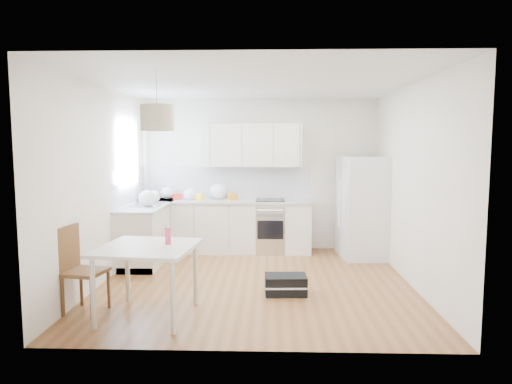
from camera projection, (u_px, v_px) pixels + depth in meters
floor at (256, 282)px, 6.28m from camera, size 4.20×4.20×0.00m
ceiling at (256, 83)px, 5.99m from camera, size 4.20×4.20×0.00m
wall_back at (259, 174)px, 8.22m from camera, size 4.20×0.00×4.20m
wall_left at (102, 184)px, 6.20m from camera, size 0.00×4.20×4.20m
wall_right at (413, 185)px, 6.07m from camera, size 0.00×4.20×4.20m
window_glassblock at (128, 153)px, 7.30m from camera, size 0.02×1.00×1.00m
cabinets_back at (225, 227)px, 8.04m from camera, size 3.00×0.60×0.88m
cabinets_left at (149, 233)px, 7.48m from camera, size 0.60×1.80×0.88m
counter_back at (225, 201)px, 7.99m from camera, size 3.02×0.64×0.04m
counter_left at (148, 205)px, 7.43m from camera, size 0.64×1.82×0.04m
backsplash_back at (226, 182)px, 8.25m from camera, size 3.00×0.01×0.58m
backsplash_left at (129, 186)px, 7.41m from camera, size 0.01×1.80×0.58m
upper_cabinets at (251, 145)px, 8.01m from camera, size 1.70×0.32×0.75m
range_oven at (270, 227)px, 8.01m from camera, size 0.50×0.61×0.88m
sink at (147, 205)px, 7.38m from camera, size 0.50×0.80×0.16m
refrigerator at (363, 207)px, 7.61m from camera, size 0.87×0.90×1.69m
dining_table at (147, 254)px, 4.97m from camera, size 1.10×1.10×0.79m
dining_chair at (85, 270)px, 5.11m from camera, size 0.48×0.48×0.98m
drink_bottle at (168, 234)px, 5.05m from camera, size 0.08×0.08×0.23m
gym_bag at (286, 285)px, 5.78m from camera, size 0.54×0.36×0.24m
pendant_lamp at (157, 118)px, 4.94m from camera, size 0.42×0.42×0.28m
grocery_bag_a at (167, 193)px, 8.11m from camera, size 0.24×0.20×0.22m
grocery_bag_b at (190, 194)px, 7.97m from camera, size 0.23×0.20×0.21m
grocery_bag_c at (218, 191)px, 8.09m from camera, size 0.31×0.26×0.28m
grocery_bag_d at (154, 196)px, 7.67m from camera, size 0.22×0.19×0.20m
grocery_bag_e at (147, 198)px, 7.18m from camera, size 0.28×0.24×0.25m
snack_orange at (233, 197)px, 7.98m from camera, size 0.18×0.15×0.11m
snack_yellow at (200, 197)px, 7.95m from camera, size 0.19×0.17×0.11m
snack_red at (177, 196)px, 8.09m from camera, size 0.17×0.16×0.10m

